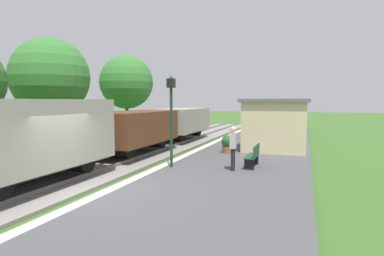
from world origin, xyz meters
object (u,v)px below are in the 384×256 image
object	(u,v)px
lamp_post_near	(171,104)
person_waiting	(233,146)
bench_near_hut	(253,155)
bench_down_platform	(276,132)
potted_planter	(228,144)
station_hut	(277,123)
tree_field_left	(126,82)
freight_train	(130,129)
tree_trackside_far	(50,77)

from	to	relation	value
lamp_post_near	person_waiting	bearing A→B (deg)	4.20
bench_near_hut	bench_down_platform	distance (m)	10.29
bench_down_platform	potted_planter	xyz separation A→B (m)	(-1.80, -7.18, 0.00)
station_hut	tree_field_left	size ratio (longest dim) A/B	0.88
station_hut	bench_down_platform	distance (m)	4.34
bench_near_hut	lamp_post_near	xyz separation A→B (m)	(-3.14, -1.10, 2.08)
bench_near_hut	tree_field_left	world-z (taller)	tree_field_left
freight_train	bench_down_platform	size ratio (longest dim) A/B	12.93
bench_near_hut	lamp_post_near	size ratio (longest dim) A/B	0.41
bench_down_platform	tree_trackside_far	world-z (taller)	tree_trackside_far
freight_train	station_hut	bearing A→B (deg)	36.18
station_hut	bench_near_hut	world-z (taller)	station_hut
tree_field_left	station_hut	bearing A→B (deg)	-17.32
lamp_post_near	tree_field_left	xyz separation A→B (m)	(-8.69, 10.99, 1.63)
freight_train	tree_field_left	xyz separation A→B (m)	(-5.46, 8.80, 2.93)
person_waiting	tree_field_left	size ratio (longest dim) A/B	0.26
potted_planter	tree_trackside_far	distance (m)	10.94
bench_down_platform	tree_trackside_far	distance (m)	15.11
lamp_post_near	tree_trackside_far	bearing A→B (deg)	161.20
tree_field_left	bench_near_hut	bearing A→B (deg)	-39.90
bench_near_hut	bench_down_platform	xyz separation A→B (m)	(0.00, 10.29, 0.00)
freight_train	tree_trackside_far	world-z (taller)	tree_trackside_far
person_waiting	potted_planter	world-z (taller)	person_waiting
lamp_post_near	tree_field_left	size ratio (longest dim) A/B	0.56
station_hut	person_waiting	distance (m)	7.08
station_hut	tree_trackside_far	world-z (taller)	tree_trackside_far
freight_train	tree_field_left	world-z (taller)	tree_field_left
freight_train	tree_field_left	size ratio (longest dim) A/B	2.94
bench_down_platform	person_waiting	xyz separation A→B (m)	(-0.65, -11.20, 0.46)
tree_field_left	potted_planter	bearing A→B (deg)	-34.09
tree_field_left	tree_trackside_far	bearing A→B (deg)	-91.73
potted_planter	tree_field_left	distance (m)	12.67
station_hut	lamp_post_near	distance (m)	8.09
station_hut	tree_field_left	bearing A→B (deg)	162.68
freight_train	potted_planter	xyz separation A→B (m)	(4.58, 2.00, -0.78)
freight_train	bench_near_hut	size ratio (longest dim) A/B	12.93
lamp_post_near	station_hut	bearing A→B (deg)	63.57
tree_trackside_far	freight_train	bearing A→B (deg)	-8.43
person_waiting	lamp_post_near	size ratio (longest dim) A/B	0.46
bench_down_platform	tree_trackside_far	xyz separation A→B (m)	(-12.08, -8.34, 3.58)
tree_trackside_far	tree_field_left	bearing A→B (deg)	88.27
potted_planter	bench_down_platform	bearing A→B (deg)	75.95
bench_down_platform	tree_field_left	bearing A→B (deg)	-178.10
station_hut	potted_planter	bearing A→B (deg)	-126.78
tree_trackside_far	lamp_post_near	bearing A→B (deg)	-18.80
tree_trackside_far	tree_field_left	world-z (taller)	tree_field_left
freight_train	potted_planter	size ratio (longest dim) A/B	21.18
lamp_post_near	tree_trackside_far	xyz separation A→B (m)	(-8.93, 3.04, 1.50)
freight_train	tree_field_left	distance (m)	10.76
person_waiting	potted_planter	size ratio (longest dim) A/B	1.87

